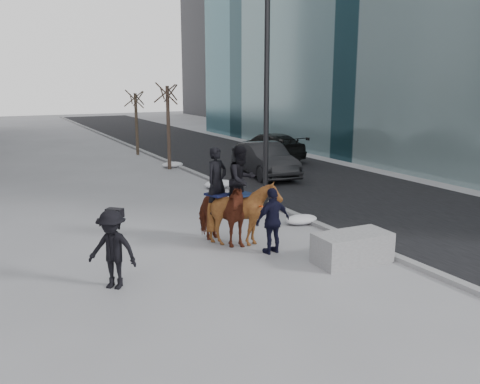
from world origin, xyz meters
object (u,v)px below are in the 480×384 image
car_near (265,160)px  mounted_right (243,206)px  mounted_left (219,209)px  planter (352,248)px

car_near → mounted_right: 10.30m
mounted_left → mounted_right: bearing=-31.5°
planter → mounted_right: (-1.75, 2.51, 0.72)m
planter → mounted_right: 3.14m
planter → mounted_left: bearing=129.1°
car_near → mounted_right: size_ratio=1.75×
mounted_left → car_near: bearing=53.0°
planter → mounted_left: size_ratio=0.70×
car_near → mounted_right: mounted_right is taller
planter → mounted_left: mounted_left is taller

